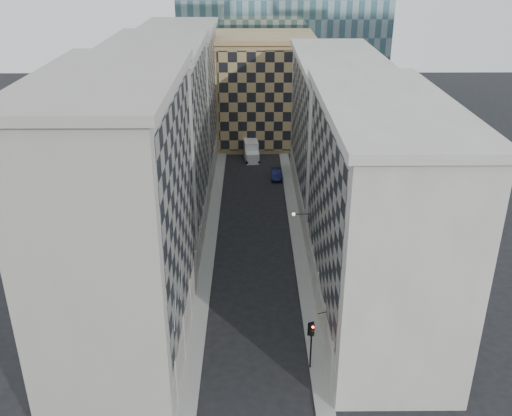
{
  "coord_description": "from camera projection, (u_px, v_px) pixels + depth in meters",
  "views": [
    {
      "loc": [
        -0.31,
        -30.78,
        32.09
      ],
      "look_at": [
        0.1,
        13.58,
        11.72
      ],
      "focal_mm": 40.0,
      "sensor_mm": 36.0,
      "label": 1
    }
  ],
  "objects": [
    {
      "name": "flagpoles_left",
      "position": [
        178.0,
        294.0,
        43.43
      ],
      "size": [
        0.1,
        6.33,
        2.33
      ],
      "color": "gray",
      "rests_on": "ground"
    },
    {
      "name": "bracket_lamp",
      "position": [
        295.0,
        214.0,
        60.63
      ],
      "size": [
        1.98,
        0.36,
        0.36
      ],
      "color": "black",
      "rests_on": "ground"
    },
    {
      "name": "sidewalk_east",
      "position": [
        297.0,
        239.0,
        68.64
      ],
      "size": [
        1.5,
        100.0,
        0.15
      ],
      "primitive_type": "cube",
      "color": "gray",
      "rests_on": "ground"
    },
    {
      "name": "dark_car",
      "position": [
        276.0,
        174.0,
        86.47
      ],
      "size": [
        1.6,
        4.34,
        1.42
      ],
      "primitive_type": "imported",
      "rotation": [
        0.0,
        0.0,
        -0.02
      ],
      "color": "#10153B",
      "rests_on": "ground"
    },
    {
      "name": "sidewalk_west",
      "position": [
        210.0,
        239.0,
        68.55
      ],
      "size": [
        1.5,
        100.0,
        0.15
      ],
      "primitive_type": "cube",
      "color": "gray",
      "rests_on": "ground"
    },
    {
      "name": "box_truck",
      "position": [
        251.0,
        152.0,
        94.15
      ],
      "size": [
        2.7,
        5.58,
        2.96
      ],
      "rotation": [
        0.0,
        0.0,
        0.09
      ],
      "color": "white",
      "rests_on": "ground"
    },
    {
      "name": "bldg_left_a",
      "position": [
        121.0,
        221.0,
        46.34
      ],
      "size": [
        10.8,
        22.8,
        23.7
      ],
      "color": "#9F978F",
      "rests_on": "ground"
    },
    {
      "name": "bldg_left_b",
      "position": [
        161.0,
        142.0,
        66.54
      ],
      "size": [
        10.8,
        22.8,
        22.7
      ],
      "color": "#9A978F",
      "rests_on": "ground"
    },
    {
      "name": "traffic_light",
      "position": [
        311.0,
        336.0,
        46.28
      ],
      "size": [
        0.55,
        0.54,
        4.41
      ],
      "rotation": [
        0.0,
        0.0,
        0.39
      ],
      "color": "black",
      "rests_on": "sidewalk_east"
    },
    {
      "name": "shop_sign",
      "position": [
        320.0,
        316.0,
        47.86
      ],
      "size": [
        0.75,
        0.65,
        0.75
      ],
      "rotation": [
        0.0,
        0.0,
        0.35
      ],
      "color": "black",
      "rests_on": "ground"
    },
    {
      "name": "bldg_right_a",
      "position": [
        377.0,
        215.0,
        50.78
      ],
      "size": [
        10.8,
        26.8,
        20.7
      ],
      "color": "#ABA59D",
      "rests_on": "ground"
    },
    {
      "name": "tan_block",
      "position": [
        264.0,
        90.0,
        99.15
      ],
      "size": [
        16.8,
        14.8,
        18.8
      ],
      "color": "#A18055",
      "rests_on": "ground"
    },
    {
      "name": "bldg_left_c",
      "position": [
        181.0,
        100.0,
        86.74
      ],
      "size": [
        10.8,
        22.8,
        21.7
      ],
      "color": "#9F978F",
      "rests_on": "ground"
    },
    {
      "name": "bldg_right_b",
      "position": [
        335.0,
        131.0,
        75.52
      ],
      "size": [
        10.8,
        28.8,
        19.7
      ],
      "color": "#ABA59D",
      "rests_on": "ground"
    }
  ]
}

